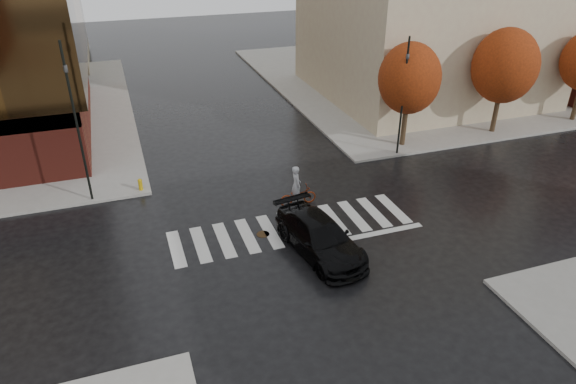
# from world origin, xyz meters

# --- Properties ---
(ground) EXTENTS (120.00, 120.00, 0.00)m
(ground) POSITION_xyz_m (0.00, 0.00, 0.00)
(ground) COLOR black
(ground) RESTS_ON ground
(sidewalk_ne) EXTENTS (30.00, 30.00, 0.15)m
(sidewalk_ne) POSITION_xyz_m (21.00, 21.00, 0.07)
(sidewalk_ne) COLOR gray
(sidewalk_ne) RESTS_ON ground
(crosswalk) EXTENTS (12.00, 3.00, 0.01)m
(crosswalk) POSITION_xyz_m (0.00, 0.50, 0.01)
(crosswalk) COLOR silver
(crosswalk) RESTS_ON ground
(tree_ne_a) EXTENTS (3.80, 3.80, 6.50)m
(tree_ne_a) POSITION_xyz_m (10.00, 7.40, 4.46)
(tree_ne_a) COLOR #322216
(tree_ne_a) RESTS_ON sidewalk_ne
(tree_ne_b) EXTENTS (4.20, 4.20, 6.89)m
(tree_ne_b) POSITION_xyz_m (17.00, 7.40, 4.62)
(tree_ne_b) COLOR #322216
(tree_ne_b) RESTS_ON sidewalk_ne
(sedan) EXTENTS (3.08, 5.73, 1.58)m
(sedan) POSITION_xyz_m (0.50, -1.80, 0.79)
(sedan) COLOR black
(sedan) RESTS_ON ground
(cyclist) EXTENTS (1.94, 0.76, 2.19)m
(cyclist) POSITION_xyz_m (1.01, 2.50, 0.75)
(cyclist) COLOR maroon
(cyclist) RESTS_ON ground
(traffic_light_nw) EXTENTS (0.22, 0.19, 8.14)m
(traffic_light_nw) POSITION_xyz_m (-9.00, 6.30, 4.89)
(traffic_light_nw) COLOR black
(traffic_light_nw) RESTS_ON sidewalk_nw
(traffic_light_ne) EXTENTS (0.15, 0.18, 7.11)m
(traffic_light_ne) POSITION_xyz_m (9.00, 6.30, 4.18)
(traffic_light_ne) COLOR black
(traffic_light_ne) RESTS_ON sidewalk_ne
(fire_hydrant) EXTENTS (0.24, 0.24, 0.66)m
(fire_hydrant) POSITION_xyz_m (-6.50, 6.50, 0.51)
(fire_hydrant) COLOR #BB940B
(fire_hydrant) RESTS_ON sidewalk_nw
(manhole) EXTENTS (0.79, 0.79, 0.01)m
(manhole) POSITION_xyz_m (-1.47, 0.37, 0.01)
(manhole) COLOR #3F2B16
(manhole) RESTS_ON ground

